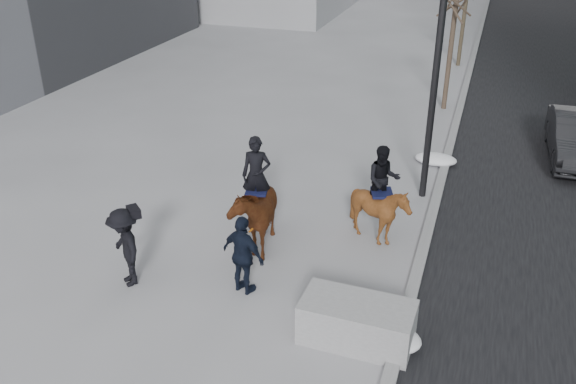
% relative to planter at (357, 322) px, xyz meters
% --- Properties ---
extents(ground, '(120.00, 120.00, 0.00)m').
position_rel_planter_xyz_m(ground, '(-2.22, 1.39, -0.41)').
color(ground, gray).
rests_on(ground, ground).
extents(curb, '(0.25, 90.00, 0.12)m').
position_rel_planter_xyz_m(curb, '(0.78, 11.39, -0.35)').
color(curb, gray).
rests_on(curb, ground).
extents(planter, '(2.09, 1.09, 0.83)m').
position_rel_planter_xyz_m(planter, '(0.00, 0.00, 0.00)').
color(planter, '#949497').
rests_on(planter, ground).
extents(tree_near, '(1.20, 1.20, 4.64)m').
position_rel_planter_xyz_m(tree_near, '(0.18, 14.01, 1.91)').
color(tree_near, '#382A21').
rests_on(tree_near, ground).
extents(tree_far, '(1.20, 1.20, 4.40)m').
position_rel_planter_xyz_m(tree_far, '(0.18, 20.52, 1.79)').
color(tree_far, '#362D1F').
rests_on(tree_far, ground).
extents(mounted_left, '(1.37, 2.21, 2.66)m').
position_rel_planter_xyz_m(mounted_left, '(-3.00, 2.57, 0.58)').
color(mounted_left, '#4A1E0E').
rests_on(mounted_left, ground).
extents(mounted_right, '(1.63, 1.73, 2.37)m').
position_rel_planter_xyz_m(mounted_right, '(-0.31, 3.65, 0.54)').
color(mounted_right, '#49280E').
rests_on(mounted_right, ground).
extents(feeder, '(1.11, 1.01, 1.75)m').
position_rel_planter_xyz_m(feeder, '(-2.55, 0.76, 0.46)').
color(feeder, black).
rests_on(feeder, ground).
extents(camera_crew, '(1.28, 1.24, 1.75)m').
position_rel_planter_xyz_m(camera_crew, '(-5.00, 0.25, 0.47)').
color(camera_crew, black).
rests_on(camera_crew, ground).
extents(lamppost, '(0.25, 0.80, 9.09)m').
position_rel_planter_xyz_m(lamppost, '(0.38, 6.37, 4.58)').
color(lamppost, black).
rests_on(lamppost, ground).
extents(snow_piles, '(1.43, 9.46, 0.36)m').
position_rel_planter_xyz_m(snow_piles, '(0.48, 3.45, -0.24)').
color(snow_piles, white).
rests_on(snow_piles, ground).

